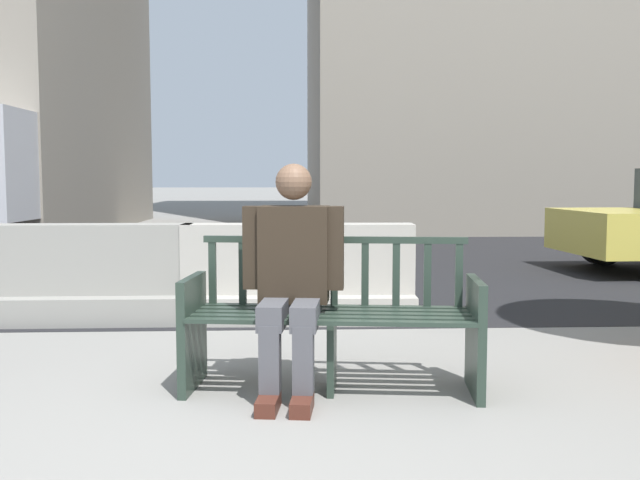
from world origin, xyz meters
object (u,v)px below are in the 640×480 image
Objects in this scene: seated_person at (292,273)px; jersey_barrier_left at (76,282)px; street_bench at (332,322)px; jersey_barrier_centre at (298,281)px.

seated_person reaches higher than jersey_barrier_left.
street_bench is at bearing 7.41° from seated_person.
seated_person is 2.85m from jersey_barrier_left.
street_bench is 2.08m from jersey_barrier_centre.
jersey_barrier_centre is at bearing -1.07° from jersey_barrier_left.
street_bench reaches higher than jersey_barrier_centre.
seated_person is at bearing -172.59° from street_bench.
seated_person reaches higher than street_bench.
jersey_barrier_left is at bearing 134.67° from street_bench.
jersey_barrier_centre is 1.92m from jersey_barrier_left.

